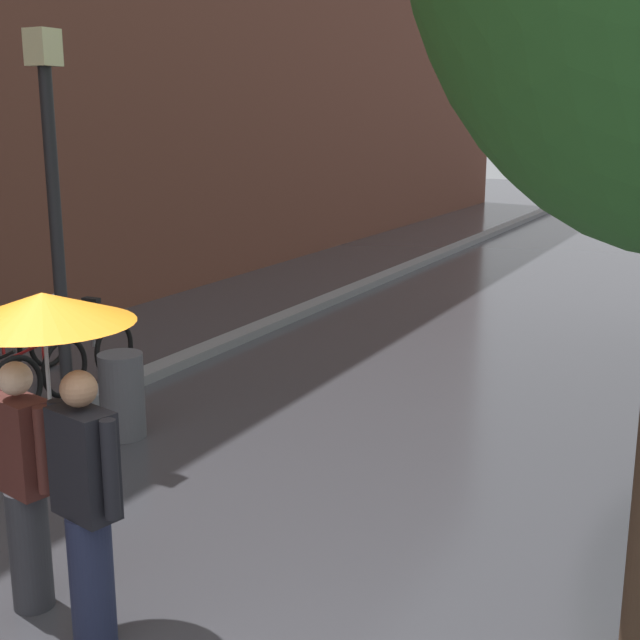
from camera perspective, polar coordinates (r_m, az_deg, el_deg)
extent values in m
cube|color=slate|center=(14.82, 1.26, 1.65)|extent=(0.30, 36.00, 0.12)
torus|color=black|center=(9.40, -19.70, -4.31)|extent=(0.11, 0.70, 0.70)
torus|color=black|center=(9.97, -16.72, -3.08)|extent=(0.06, 0.70, 0.70)
cylinder|color=red|center=(10.20, -18.46, -1.68)|extent=(0.88, 0.04, 0.43)
cylinder|color=red|center=(10.11, -18.08, -1.34)|extent=(0.04, 0.04, 0.55)
cube|color=black|center=(10.04, -18.21, 0.34)|extent=(0.22, 0.10, 0.06)
cylinder|color=red|center=(10.56, -20.52, -0.84)|extent=(0.04, 0.04, 0.58)
cylinder|color=#9E9EA3|center=(10.49, -20.65, 0.69)|extent=(0.03, 0.46, 0.03)
torus|color=black|center=(11.25, -17.69, -1.29)|extent=(0.09, 0.70, 0.70)
torus|color=black|center=(10.60, -13.62, -1.92)|extent=(0.09, 0.70, 0.70)
cylinder|color=slate|center=(10.81, -15.37, -0.64)|extent=(0.88, 0.07, 0.43)
cylinder|color=slate|center=(10.73, -14.98, -0.30)|extent=(0.04, 0.04, 0.55)
cube|color=black|center=(10.66, -15.08, 1.29)|extent=(0.22, 0.11, 0.06)
cylinder|color=slate|center=(11.13, -17.48, 0.10)|extent=(0.04, 0.04, 0.58)
cylinder|color=#9E9EA3|center=(11.07, -17.59, 1.56)|extent=(0.05, 0.46, 0.03)
cylinder|color=#2D2D33|center=(5.93, -18.86, -14.28)|extent=(0.26, 0.26, 0.81)
cube|color=#4C231E|center=(5.64, -19.40, -7.87)|extent=(0.44, 0.30, 0.61)
sphere|color=beige|center=(5.50, -19.75, -3.70)|extent=(0.21, 0.21, 0.21)
cylinder|color=#4C231E|center=(5.43, -18.06, -8.27)|extent=(0.09, 0.09, 0.55)
cylinder|color=#1E233D|center=(5.41, -15.02, -16.55)|extent=(0.26, 0.26, 0.85)
cube|color=black|center=(5.09, -15.54, -9.23)|extent=(0.44, 0.30, 0.64)
sphere|color=#9E7051|center=(4.94, -15.86, -4.45)|extent=(0.21, 0.21, 0.21)
cylinder|color=black|center=(5.27, -17.12, -8.15)|extent=(0.09, 0.09, 0.58)
cylinder|color=black|center=(4.88, -13.87, -9.70)|extent=(0.09, 0.09, 0.58)
cylinder|color=#9E9EA3|center=(5.29, -17.57, -6.10)|extent=(0.02, 0.02, 1.16)
cone|color=orange|center=(5.12, -18.08, 0.77)|extent=(1.06, 1.06, 0.18)
cylinder|color=black|center=(8.33, -17.11, 3.69)|extent=(0.12, 0.12, 3.53)
cube|color=beige|center=(8.25, -18.06, 16.97)|extent=(0.24, 0.24, 0.32)
cylinder|color=#4C4C51|center=(8.61, -13.11, -4.95)|extent=(0.44, 0.44, 0.85)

